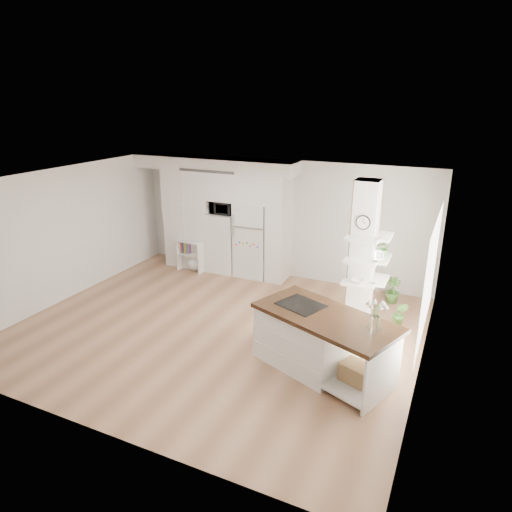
{
  "coord_description": "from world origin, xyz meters",
  "views": [
    {
      "loc": [
        3.78,
        -6.43,
        4.01
      ],
      "look_at": [
        0.37,
        0.9,
        1.17
      ],
      "focal_mm": 32.0,
      "sensor_mm": 36.0,
      "label": 1
    }
  ],
  "objects": [
    {
      "name": "refrigerator",
      "position": [
        -0.53,
        2.68,
        0.88
      ],
      "size": [
        0.78,
        0.69,
        1.75
      ],
      "color": "white",
      "rests_on": "floor"
    },
    {
      "name": "window",
      "position": [
        3.48,
        0.3,
        1.5
      ],
      "size": [
        0.0,
        2.4,
        2.4
      ],
      "primitive_type": "plane",
      "rotation": [
        1.57,
        0.0,
        -1.57
      ],
      "color": "white",
      "rests_on": "room"
    },
    {
      "name": "column",
      "position": [
        2.38,
        1.13,
        1.35
      ],
      "size": [
        0.69,
        0.9,
        2.7
      ],
      "color": "silver",
      "rests_on": "floor"
    },
    {
      "name": "floor",
      "position": [
        0.0,
        0.0,
        0.0
      ],
      "size": [
        7.0,
        6.0,
        0.01
      ],
      "primitive_type": "cube",
      "color": "#A97B5B",
      "rests_on": "ground"
    },
    {
      "name": "shelf_plant",
      "position": [
        2.63,
        1.3,
        1.52
      ],
      "size": [
        0.27,
        0.23,
        0.3
      ],
      "primitive_type": "imported",
      "color": "#41762F",
      "rests_on": "column"
    },
    {
      "name": "bookshelf",
      "position": [
        -1.98,
        2.33,
        0.33
      ],
      "size": [
        0.66,
        0.4,
        0.76
      ],
      "rotation": [
        0.0,
        0.0,
        -0.06
      ],
      "color": "white",
      "rests_on": "floor"
    },
    {
      "name": "microwave",
      "position": [
        -1.27,
        2.62,
        1.57
      ],
      "size": [
        0.54,
        0.37,
        0.3
      ],
      "primitive_type": "imported",
      "color": "#2D2D2D",
      "rests_on": "cabinet_wall"
    },
    {
      "name": "cabinet_wall",
      "position": [
        -1.45,
        2.67,
        1.51
      ],
      "size": [
        4.0,
        0.71,
        2.7
      ],
      "color": "white",
      "rests_on": "floor"
    },
    {
      "name": "pendant_light",
      "position": [
        1.7,
        0.15,
        2.12
      ],
      "size": [
        0.12,
        0.12,
        0.1
      ],
      "primitive_type": "cylinder",
      "color": "white",
      "rests_on": "room"
    },
    {
      "name": "floor_plant_b",
      "position": [
        2.7,
        2.5,
        0.27
      ],
      "size": [
        0.34,
        0.34,
        0.53
      ],
      "primitive_type": "imported",
      "rotation": [
        0.0,
        0.0,
        -0.14
      ],
      "color": "#41762F",
      "rests_on": "floor"
    },
    {
      "name": "kitchen_island",
      "position": [
        1.94,
        -0.44,
        0.5
      ],
      "size": [
        2.37,
        1.74,
        1.54
      ],
      "rotation": [
        0.0,
        0.0,
        -0.37
      ],
      "color": "white",
      "rests_on": "floor"
    },
    {
      "name": "floor_plant_a",
      "position": [
        3.0,
        1.48,
        0.25
      ],
      "size": [
        0.27,
        0.22,
        0.49
      ],
      "primitive_type": "imported",
      "rotation": [
        0.0,
        0.0,
        -0.01
      ],
      "color": "#41762F",
      "rests_on": "floor"
    },
    {
      "name": "decor_bowl",
      "position": [
        2.3,
        0.9,
        1.0
      ],
      "size": [
        0.22,
        0.22,
        0.05
      ],
      "primitive_type": "imported",
      "color": "white",
      "rests_on": "column"
    },
    {
      "name": "room",
      "position": [
        0.0,
        0.0,
        1.86
      ],
      "size": [
        7.04,
        6.04,
        2.72
      ],
      "color": "white",
      "rests_on": "ground"
    }
  ]
}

